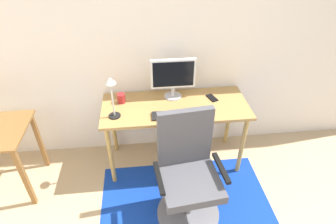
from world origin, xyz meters
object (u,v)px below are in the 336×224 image
at_px(cell_phone, 212,98).
at_px(desk_lamp, 111,90).
at_px(keyboard, 175,115).
at_px(monitor, 173,76).
at_px(computer_mouse, 203,110).
at_px(coffee_cup, 121,98).
at_px(office_chair, 188,180).
at_px(desk, 175,112).

xyz_separation_m(cell_phone, desk_lamp, (-0.98, -0.21, 0.28)).
bearing_deg(keyboard, monitor, 85.98).
bearing_deg(keyboard, computer_mouse, 7.27).
distance_m(coffee_cup, desk_lamp, 0.34).
xyz_separation_m(computer_mouse, coffee_cup, (-0.78, 0.25, 0.03)).
height_order(keyboard, office_chair, office_chair).
height_order(keyboard, coffee_cup, coffee_cup).
relative_size(computer_mouse, cell_phone, 0.74).
bearing_deg(coffee_cup, computer_mouse, -17.82).
xyz_separation_m(monitor, coffee_cup, (-0.52, -0.05, -0.20)).
bearing_deg(computer_mouse, desk_lamp, 179.02).
relative_size(monitor, office_chair, 0.42).
xyz_separation_m(computer_mouse, desk_lamp, (-0.83, 0.01, 0.27)).
relative_size(coffee_cup, desk_lamp, 0.23).
distance_m(desk, coffee_cup, 0.55).
distance_m(desk_lamp, office_chair, 1.03).
xyz_separation_m(desk, coffee_cup, (-0.53, 0.11, 0.13)).
distance_m(monitor, office_chair, 1.01).
bearing_deg(office_chair, desk_lamp, 132.84).
xyz_separation_m(keyboard, computer_mouse, (0.28, 0.04, 0.01)).
xyz_separation_m(computer_mouse, cell_phone, (0.14, 0.22, -0.01)).
height_order(monitor, computer_mouse, monitor).
xyz_separation_m(monitor, cell_phone, (0.40, -0.08, -0.24)).
distance_m(desk, cell_phone, 0.41).
bearing_deg(office_chair, keyboard, 90.74).
relative_size(cell_phone, desk_lamp, 0.34).
relative_size(monitor, cell_phone, 3.16).
xyz_separation_m(monitor, computer_mouse, (0.25, -0.30, -0.23)).
height_order(desk, cell_phone, cell_phone).
height_order(desk, desk_lamp, desk_lamp).
bearing_deg(keyboard, coffee_cup, 150.39).
xyz_separation_m(coffee_cup, cell_phone, (0.92, -0.03, -0.04)).
relative_size(computer_mouse, office_chair, 0.10).
relative_size(desk, desk_lamp, 3.52).
relative_size(keyboard, cell_phone, 3.07).
bearing_deg(monitor, coffee_cup, -174.65).
xyz_separation_m(keyboard, cell_phone, (0.42, 0.26, -0.00)).
relative_size(monitor, desk_lamp, 1.08).
relative_size(keyboard, office_chair, 0.41).
distance_m(desk, office_chair, 0.71).
distance_m(keyboard, cell_phone, 0.49).
relative_size(monitor, keyboard, 1.03).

